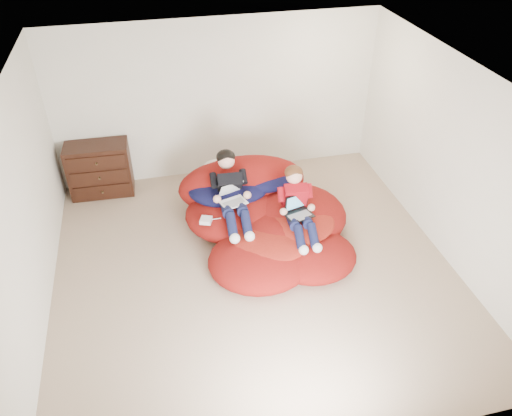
{
  "coord_description": "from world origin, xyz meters",
  "views": [
    {
      "loc": [
        -1.06,
        -4.62,
        4.41
      ],
      "look_at": [
        0.1,
        0.35,
        0.7
      ],
      "focal_mm": 35.0,
      "sensor_mm": 36.0,
      "label": 1
    }
  ],
  "objects_px": {
    "laptop_black": "(298,209)",
    "older_boy": "(231,189)",
    "younger_boy": "(298,203)",
    "dresser": "(100,169)",
    "beanbag_pile": "(264,216)",
    "laptop_white": "(232,196)"
  },
  "relations": [
    {
      "from": "dresser",
      "to": "beanbag_pile",
      "type": "relative_size",
      "value": 0.39
    },
    {
      "from": "laptop_black",
      "to": "younger_boy",
      "type": "bearing_deg",
      "value": 90.0
    },
    {
      "from": "younger_boy",
      "to": "laptop_white",
      "type": "distance_m",
      "value": 0.88
    },
    {
      "from": "beanbag_pile",
      "to": "laptop_black",
      "type": "bearing_deg",
      "value": -44.79
    },
    {
      "from": "dresser",
      "to": "younger_boy",
      "type": "distance_m",
      "value": 3.18
    },
    {
      "from": "laptop_white",
      "to": "laptop_black",
      "type": "relative_size",
      "value": 1.09
    },
    {
      "from": "laptop_black",
      "to": "beanbag_pile",
      "type": "bearing_deg",
      "value": 135.21
    },
    {
      "from": "dresser",
      "to": "older_boy",
      "type": "bearing_deg",
      "value": -37.92
    },
    {
      "from": "older_boy",
      "to": "beanbag_pile",
      "type": "bearing_deg",
      "value": -17.82
    },
    {
      "from": "dresser",
      "to": "laptop_white",
      "type": "bearing_deg",
      "value": -39.79
    },
    {
      "from": "beanbag_pile",
      "to": "younger_boy",
      "type": "bearing_deg",
      "value": -41.93
    },
    {
      "from": "dresser",
      "to": "laptop_black",
      "type": "relative_size",
      "value": 2.35
    },
    {
      "from": "beanbag_pile",
      "to": "younger_boy",
      "type": "height_order",
      "value": "younger_boy"
    },
    {
      "from": "dresser",
      "to": "laptop_white",
      "type": "relative_size",
      "value": 2.16
    },
    {
      "from": "younger_boy",
      "to": "laptop_white",
      "type": "relative_size",
      "value": 2.29
    },
    {
      "from": "younger_boy",
      "to": "laptop_black",
      "type": "xyz_separation_m",
      "value": [
        0.0,
        -0.03,
        -0.08
      ]
    },
    {
      "from": "older_boy",
      "to": "laptop_black",
      "type": "bearing_deg",
      "value": -32.17
    },
    {
      "from": "laptop_black",
      "to": "older_boy",
      "type": "bearing_deg",
      "value": 147.83
    },
    {
      "from": "beanbag_pile",
      "to": "laptop_black",
      "type": "height_order",
      "value": "beanbag_pile"
    },
    {
      "from": "younger_boy",
      "to": "laptop_white",
      "type": "xyz_separation_m",
      "value": [
        -0.79,
        0.37,
        -0.02
      ]
    },
    {
      "from": "younger_boy",
      "to": "older_boy",
      "type": "bearing_deg",
      "value": 149.64
    },
    {
      "from": "younger_boy",
      "to": "dresser",
      "type": "bearing_deg",
      "value": 144.27
    }
  ]
}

